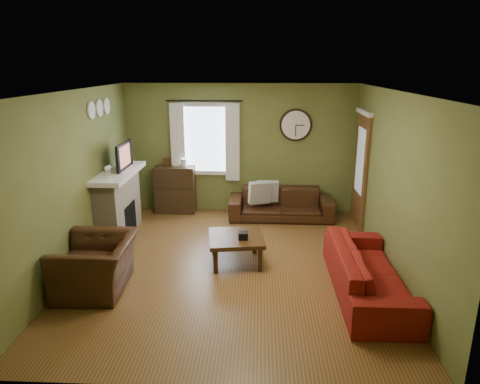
{
  "coord_description": "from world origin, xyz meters",
  "views": [
    {
      "loc": [
        0.4,
        -5.94,
        2.95
      ],
      "look_at": [
        0.1,
        0.4,
        1.05
      ],
      "focal_mm": 32.0,
      "sensor_mm": 36.0,
      "label": 1
    }
  ],
  "objects_px": {
    "bookshelf": "(175,190)",
    "sofa_red": "(368,271)",
    "coffee_table": "(236,249)",
    "sofa_brown": "(281,204)",
    "armchair": "(96,265)"
  },
  "relations": [
    {
      "from": "coffee_table",
      "to": "armchair",
      "type": "bearing_deg",
      "value": -153.62
    },
    {
      "from": "armchair",
      "to": "sofa_brown",
      "type": "bearing_deg",
      "value": 136.53
    },
    {
      "from": "sofa_brown",
      "to": "armchair",
      "type": "height_order",
      "value": "armchair"
    },
    {
      "from": "sofa_red",
      "to": "coffee_table",
      "type": "relative_size",
      "value": 2.68
    },
    {
      "from": "bookshelf",
      "to": "sofa_red",
      "type": "height_order",
      "value": "bookshelf"
    },
    {
      "from": "sofa_brown",
      "to": "sofa_red",
      "type": "distance_m",
      "value": 3.06
    },
    {
      "from": "sofa_brown",
      "to": "coffee_table",
      "type": "xyz_separation_m",
      "value": [
        -0.77,
        -2.04,
        -0.08
      ]
    },
    {
      "from": "sofa_red",
      "to": "bookshelf",
      "type": "bearing_deg",
      "value": 45.27
    },
    {
      "from": "coffee_table",
      "to": "bookshelf",
      "type": "bearing_deg",
      "value": 120.89
    },
    {
      "from": "bookshelf",
      "to": "armchair",
      "type": "bearing_deg",
      "value": -98.01
    },
    {
      "from": "bookshelf",
      "to": "armchair",
      "type": "height_order",
      "value": "bookshelf"
    },
    {
      "from": "bookshelf",
      "to": "sofa_red",
      "type": "relative_size",
      "value": 0.44
    },
    {
      "from": "sofa_brown",
      "to": "armchair",
      "type": "distance_m",
      "value": 3.94
    },
    {
      "from": "bookshelf",
      "to": "sofa_red",
      "type": "bearing_deg",
      "value": -44.73
    },
    {
      "from": "bookshelf",
      "to": "sofa_brown",
      "type": "xyz_separation_m",
      "value": [
        2.15,
        -0.27,
        -0.19
      ]
    }
  ]
}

